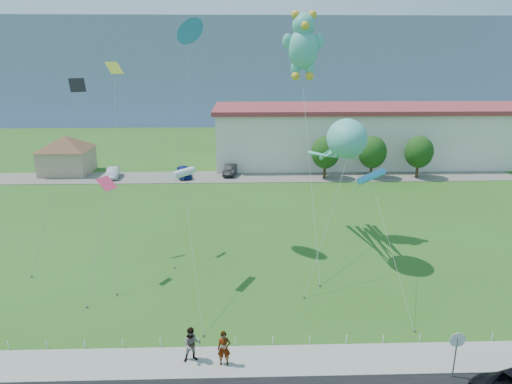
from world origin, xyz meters
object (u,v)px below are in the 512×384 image
at_px(stop_sign, 457,344).
at_px(parked_car_silver, 113,173).
at_px(warehouse, 421,134).
at_px(octopus_kite, 342,146).
at_px(parked_car_black, 230,170).
at_px(pavilion, 66,151).
at_px(parked_car_blue, 184,172).
at_px(pedestrian_left, 224,348).
at_px(pedestrian_right, 192,345).
at_px(teddy_bear_kite, 303,44).

height_order(stop_sign, parked_car_silver, stop_sign).
bearing_deg(warehouse, stop_sign, -108.90).
xyz_separation_m(warehouse, octopus_kite, (-19.11, -33.25, 4.44)).
xyz_separation_m(stop_sign, parked_car_black, (-11.63, 40.12, -1.13)).
xyz_separation_m(pavilion, parked_car_blue, (15.90, -2.98, -2.25)).
height_order(parked_car_blue, octopus_kite, octopus_kite).
distance_m(parked_car_silver, octopus_kite, 35.07).
height_order(stop_sign, octopus_kite, octopus_kite).
xyz_separation_m(warehouse, parked_car_black, (-28.13, -8.09, -3.39)).
xyz_separation_m(pedestrian_left, parked_car_black, (-0.60, 38.89, -0.27)).
bearing_deg(parked_car_blue, pedestrian_right, -95.34).
bearing_deg(pedestrian_right, parked_car_blue, 86.11).
height_order(parked_car_black, octopus_kite, octopus_kite).
xyz_separation_m(pedestrian_right, teddy_bear_kite, (7.52, 17.94, 14.92)).
bearing_deg(pavilion, warehouse, 6.84).
distance_m(stop_sign, parked_car_silver, 47.45).
relative_size(pavilion, stop_sign, 3.68).
height_order(stop_sign, pedestrian_left, stop_sign).
relative_size(warehouse, parked_car_blue, 14.60).
bearing_deg(teddy_bear_kite, pedestrian_left, -107.90).
relative_size(stop_sign, octopus_kite, 0.19).
xyz_separation_m(stop_sign, pedestrian_right, (-12.65, 1.57, -0.85)).
bearing_deg(warehouse, pedestrian_right, -122.01).
height_order(pedestrian_left, pedestrian_right, pedestrian_right).
bearing_deg(octopus_kite, parked_car_silver, 134.81).
relative_size(stop_sign, pedestrian_right, 1.35).
bearing_deg(octopus_kite, parked_car_black, 109.73).
distance_m(pedestrian_right, parked_car_silver, 40.18).
height_order(pavilion, parked_car_silver, pavilion).
height_order(pavilion, parked_car_blue, pavilion).
distance_m(parked_car_blue, parked_car_black, 6.04).
bearing_deg(octopus_kite, warehouse, 60.11).
height_order(octopus_kite, teddy_bear_kite, teddy_bear_kite).
height_order(pavilion, parked_car_black, pavilion).
xyz_separation_m(warehouse, teddy_bear_kite, (-21.63, -28.70, 11.81)).
bearing_deg(stop_sign, pavilion, 128.44).
xyz_separation_m(parked_car_silver, octopus_kite, (24.09, -24.26, 7.84)).
relative_size(stop_sign, pedestrian_left, 1.37).
relative_size(stop_sign, parked_car_black, 0.61).
bearing_deg(pedestrian_left, pedestrian_right, 167.13).
bearing_deg(pavilion, parked_car_blue, -10.60).
height_order(warehouse, parked_car_blue, warehouse).
height_order(stop_sign, parked_car_blue, stop_sign).
xyz_separation_m(stop_sign, parked_car_blue, (-17.60, 39.23, -1.10)).
xyz_separation_m(pedestrian_right, parked_car_silver, (-14.05, 37.64, -0.30)).
distance_m(stop_sign, pedestrian_right, 12.78).
xyz_separation_m(parked_car_blue, octopus_kite, (15.00, -24.27, 7.79)).
relative_size(parked_car_silver, parked_car_black, 0.98).
bearing_deg(parked_car_black, warehouse, 23.72).
bearing_deg(parked_car_black, pedestrian_right, -83.84).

